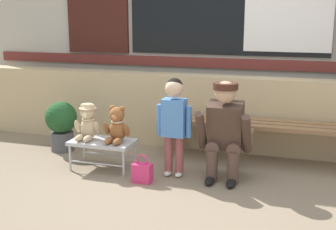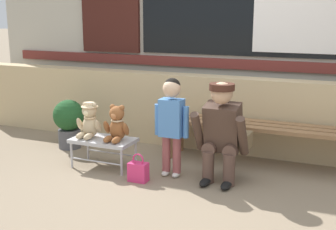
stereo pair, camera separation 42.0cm
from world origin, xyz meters
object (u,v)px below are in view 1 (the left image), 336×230
object	(u,v)px
teddy_bear_with_hat	(88,122)
teddy_bear_plain	(117,126)
adult_crouching	(226,130)
potted_plant	(61,123)
small_display_bench	(103,144)
wooden_bench_long	(261,128)
child_standing	(174,116)
handbag_on_ground	(142,172)

from	to	relation	value
teddy_bear_with_hat	teddy_bear_plain	bearing A→B (deg)	-0.13
teddy_bear_plain	adult_crouching	world-z (taller)	adult_crouching
potted_plant	small_display_bench	bearing A→B (deg)	-30.36
wooden_bench_long	adult_crouching	distance (m)	0.66
wooden_bench_long	teddy_bear_with_hat	world-z (taller)	teddy_bear_with_hat
child_standing	wooden_bench_long	bearing A→B (deg)	40.90
adult_crouching	potted_plant	world-z (taller)	adult_crouching
teddy_bear_plain	potted_plant	world-z (taller)	teddy_bear_plain
small_display_bench	potted_plant	size ratio (longest dim) A/B	1.12
wooden_bench_long	adult_crouching	size ratio (longest dim) A/B	2.21
teddy_bear_plain	handbag_on_ground	xyz separation A→B (m)	(0.35, -0.22, -0.37)
child_standing	adult_crouching	bearing A→B (deg)	6.46
wooden_bench_long	child_standing	distance (m)	1.01
small_display_bench	teddy_bear_with_hat	xyz separation A→B (m)	(-0.16, 0.00, 0.21)
wooden_bench_long	small_display_bench	xyz separation A→B (m)	(-1.49, -0.69, -0.11)
wooden_bench_long	teddy_bear_with_hat	distance (m)	1.79
child_standing	handbag_on_ground	distance (m)	0.61
small_display_bench	teddy_bear_plain	world-z (taller)	teddy_bear_plain
teddy_bear_plain	child_standing	xyz separation A→B (m)	(0.58, 0.04, 0.13)
teddy_bear_with_hat	adult_crouching	size ratio (longest dim) A/B	0.38
wooden_bench_long	teddy_bear_plain	bearing A→B (deg)	-152.66
small_display_bench	handbag_on_ground	world-z (taller)	small_display_bench
child_standing	adult_crouching	xyz separation A→B (m)	(0.49, 0.06, -0.11)
adult_crouching	handbag_on_ground	distance (m)	0.88
child_standing	handbag_on_ground	world-z (taller)	child_standing
wooden_bench_long	adult_crouching	world-z (taller)	adult_crouching
wooden_bench_long	teddy_bear_plain	distance (m)	1.50
wooden_bench_long	teddy_bear_plain	world-z (taller)	teddy_bear_plain
teddy_bear_plain	potted_plant	distance (m)	0.99
teddy_bear_with_hat	adult_crouching	xyz separation A→B (m)	(1.39, 0.09, 0.01)
adult_crouching	handbag_on_ground	bearing A→B (deg)	-156.50
wooden_bench_long	potted_plant	xyz separation A→B (m)	(-2.21, -0.27, -0.05)
wooden_bench_long	handbag_on_ground	xyz separation A→B (m)	(-0.98, -0.91, -0.28)
child_standing	adult_crouching	size ratio (longest dim) A/B	1.01
adult_crouching	child_standing	bearing A→B (deg)	-173.54
teddy_bear_with_hat	teddy_bear_plain	distance (m)	0.32
adult_crouching	handbag_on_ground	size ratio (longest dim) A/B	3.49
adult_crouching	teddy_bear_plain	bearing A→B (deg)	-175.02
small_display_bench	adult_crouching	bearing A→B (deg)	4.40
teddy_bear_with_hat	teddy_bear_plain	xyz separation A→B (m)	(0.32, -0.00, -0.01)
adult_crouching	handbag_on_ground	world-z (taller)	adult_crouching
handbag_on_ground	wooden_bench_long	bearing A→B (deg)	42.78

